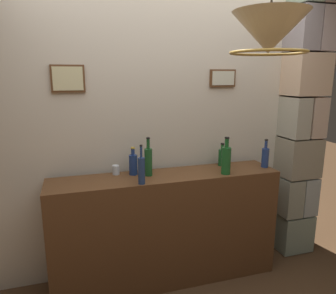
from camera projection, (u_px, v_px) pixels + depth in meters
panelled_rear_partition at (157, 110)px, 2.77m from camera, size 3.34×0.15×2.84m
stone_pillar at (300, 117)px, 3.05m from camera, size 0.36×0.35×2.76m
bar_shelf_unit at (166, 228)px, 2.74m from camera, size 1.94×0.40×0.97m
liquor_bottle_amaro at (141, 170)px, 2.39m from camera, size 0.05×0.05×0.31m
liquor_bottle_scotch at (148, 161)px, 2.59m from camera, size 0.06×0.06×0.32m
liquor_bottle_brandy at (133, 164)px, 2.62m from camera, size 0.07×0.07×0.24m
liquor_bottle_rum at (226, 159)px, 2.63m from camera, size 0.08×0.08×0.32m
liquor_bottle_sherry at (222, 157)px, 2.89m from camera, size 0.07×0.07×0.21m
liquor_bottle_mezcal at (265, 157)px, 2.84m from camera, size 0.06×0.06×0.26m
glass_tumbler_rocks at (116, 170)px, 2.64m from camera, size 0.06×0.06×0.08m
pendant_lamp at (269, 34)px, 1.78m from camera, size 0.44×0.44×0.51m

